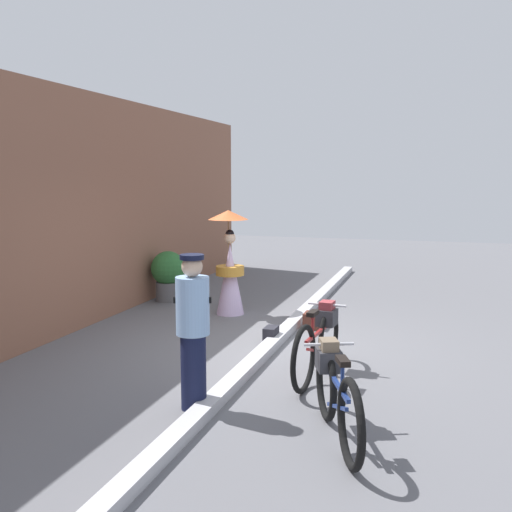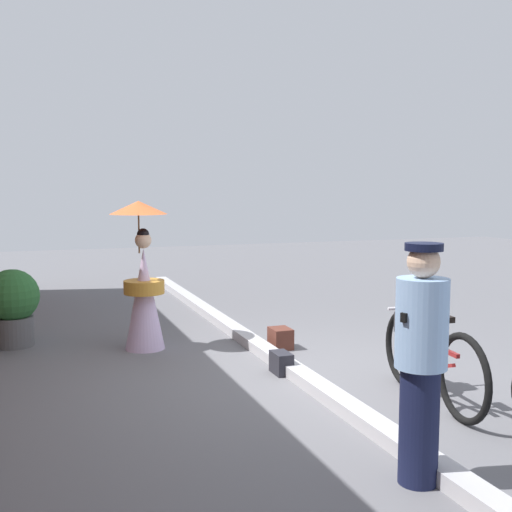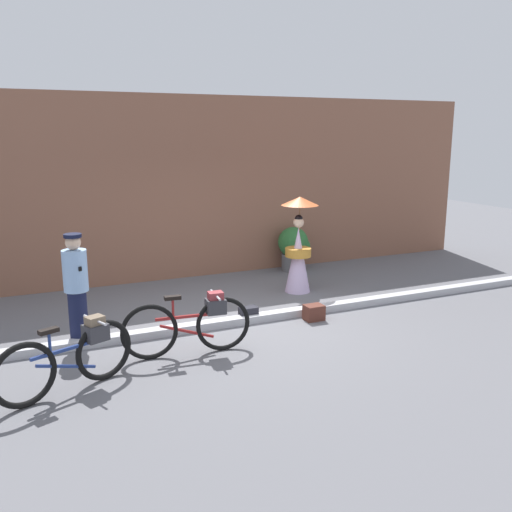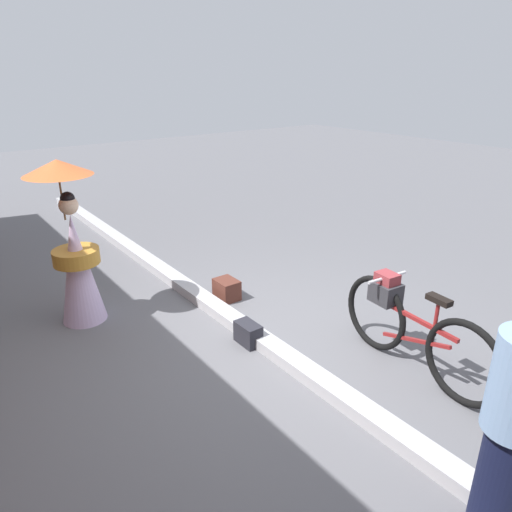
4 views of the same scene
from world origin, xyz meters
name	(u,v)px [view 1 (image 1 of 4)]	position (x,y,z in m)	size (l,w,h in m)	color
ground_plane	(274,346)	(0.00, 0.00, 0.00)	(30.00, 30.00, 0.00)	slate
building_wall	(65,211)	(0.00, 3.33, 1.85)	(14.00, 0.40, 3.70)	brown
sidewalk_curb	(274,342)	(0.00, 0.00, 0.06)	(14.00, 0.20, 0.12)	#B2B2B7
bicycle_near_officer	(336,392)	(-2.69, -1.33, 0.43)	(1.64, 0.74, 0.83)	black
bicycle_far_side	(319,340)	(-1.08, -0.85, 0.44)	(1.77, 0.48, 0.85)	black
person_officer	(193,328)	(-2.43, 0.17, 0.85)	(0.34, 0.38, 1.60)	#141938
person_with_parasol	(230,265)	(1.69, 1.27, 0.86)	(0.69, 0.69, 1.80)	silver
potted_plant_by_door	(169,273)	(2.40, 2.76, 0.53)	(0.68, 0.66, 0.96)	#59595B
backpack_on_pavement	(271,334)	(0.16, 0.08, 0.12)	(0.29, 0.17, 0.23)	#26262D
backpack_spare	(312,320)	(1.14, -0.31, 0.13)	(0.30, 0.24, 0.25)	#592D23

